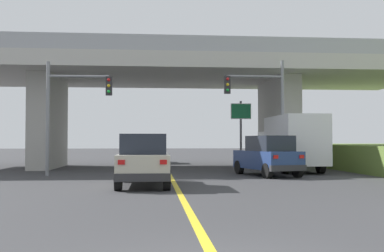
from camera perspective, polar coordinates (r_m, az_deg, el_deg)
ground at (r=31.44m, az=-3.21°, el=-5.04°), size 160.00×160.00×0.00m
overpass_bridge at (r=31.63m, az=-3.19°, el=5.23°), size 34.98×10.74×7.73m
lane_divider_stripe at (r=17.55m, az=-1.85°, el=-7.57°), size 0.20×22.82×0.01m
suv_lead at (r=18.42m, az=-5.91°, el=-4.14°), size 1.97×4.75×2.02m
suv_crossing at (r=23.93m, az=9.21°, el=-3.60°), size 2.81×4.65×2.02m
box_truck at (r=27.88m, az=12.01°, el=-1.99°), size 2.33×7.19×3.18m
sedan_oncoming at (r=37.71m, az=-5.39°, el=-2.96°), size 1.90×4.77×2.02m
traffic_signal_nearside at (r=25.78m, az=8.74°, el=2.81°), size 3.30×0.36×6.16m
traffic_signal_farside at (r=24.53m, az=-14.68°, el=2.68°), size 3.30×0.36×5.78m
highway_sign at (r=30.26m, az=5.97°, el=0.75°), size 1.33×0.17×4.33m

